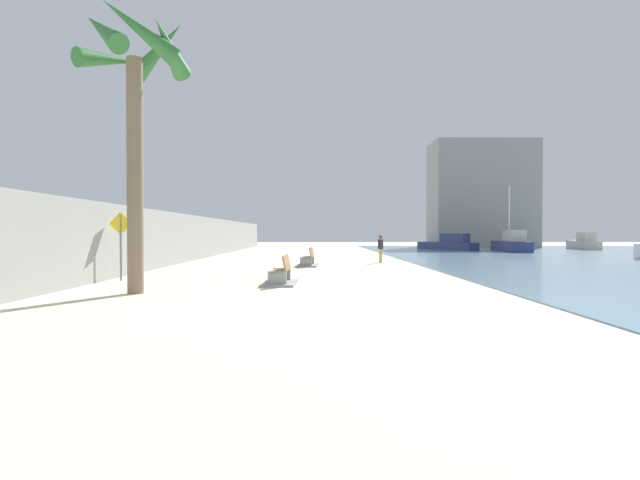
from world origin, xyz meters
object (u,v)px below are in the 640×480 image
Objects in this scene: bench_far at (308,262)px; person_walking at (381,247)px; boat_far_left at (511,243)px; palm_tree at (136,82)px; boat_mid_bay at (584,243)px; pedestrian_sign at (121,238)px; boat_distant at (449,244)px; bench_near at (281,277)px.

person_walking is at bearing 32.13° from bench_far.
boat_far_left is at bearing 45.58° from bench_far.
person_walking is at bearing 57.19° from palm_tree.
boat_mid_bay is (9.45, 4.62, -0.08)m from boat_far_left.
pedestrian_sign is at bearing 118.29° from palm_tree.
pedestrian_sign is at bearing -133.70° from boat_far_left.
bench_far is 1.35× the size of person_walking.
pedestrian_sign is (-25.23, -26.40, 0.79)m from boat_far_left.
bench_far is 26.65m from boat_distant.
bench_far is 0.27× the size of boat_far_left.
bench_far is 26.54m from boat_far_left.
person_walking is at bearing 42.91° from pedestrian_sign.
bench_near is at bearing -95.15° from bench_far.
boat_mid_bay is at bearing 40.07° from bench_far.
boat_far_left is at bearing 52.28° from palm_tree.
palm_tree is 3.70× the size of bench_far.
person_walking is (4.17, 2.62, 0.70)m from bench_far.
bench_near is at bearing -114.94° from boat_distant.
boat_far_left reaches higher than pedestrian_sign.
pedestrian_sign is (-20.49, -30.22, 0.92)m from boat_distant.
person_walking is 31.75m from boat_mid_bay.
palm_tree reaches higher than boat_far_left.
person_walking is at bearing -115.61° from boat_distant.
boat_mid_bay is (14.19, 0.80, 0.05)m from boat_distant.
bench_near is 1.33× the size of person_walking.
boat_far_left is (19.35, 27.59, 0.53)m from bench_near.
boat_far_left reaches higher than boat_mid_bay.
palm_tree is 5.00× the size of person_walking.
boat_mid_bay reaches higher than bench_near.
person_walking is 0.38× the size of boat_mid_bay.
boat_far_left reaches higher than bench_far.
boat_far_left is at bearing 48.60° from person_walking.
person_walking is 21.78m from boat_far_left.
boat_mid_bay is (28.80, 32.21, 0.45)m from bench_near.
person_walking is at bearing 66.28° from bench_near.
palm_tree is 3.22× the size of pedestrian_sign.
palm_tree is 3.76× the size of bench_near.
boat_far_left is 10.52m from boat_mid_bay.
boat_far_left is at bearing -38.87° from boat_distant.
bench_far is 0.51× the size of boat_mid_bay.
pedestrian_sign is (-5.88, 1.20, 1.32)m from bench_near.
boat_distant reaches higher than bench_far.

